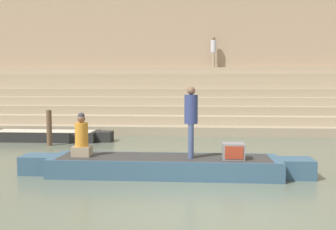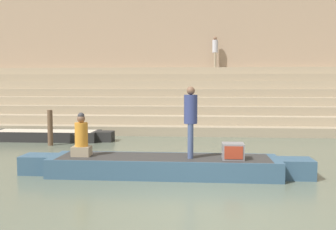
% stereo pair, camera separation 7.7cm
% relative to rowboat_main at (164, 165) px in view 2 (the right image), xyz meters
% --- Properties ---
extents(ground_plane, '(120.00, 120.00, 0.00)m').
position_rel_rowboat_main_xyz_m(ground_plane, '(1.01, -2.45, -0.24)').
color(ground_plane, '#566051').
extents(ghat_steps, '(36.00, 6.23, 3.07)m').
position_rel_rowboat_main_xyz_m(ghat_steps, '(1.01, 10.92, 0.85)').
color(ghat_steps, gray).
rests_on(ghat_steps, ground).
extents(back_wall, '(34.20, 1.28, 8.15)m').
position_rel_rowboat_main_xyz_m(back_wall, '(1.01, 13.72, 3.81)').
color(back_wall, tan).
rests_on(back_wall, ground).
extents(rowboat_main, '(6.90, 1.38, 0.44)m').
position_rel_rowboat_main_xyz_m(rowboat_main, '(0.00, 0.00, 0.00)').
color(rowboat_main, '#33516B').
rests_on(rowboat_main, ground).
extents(person_standing, '(0.31, 0.31, 1.66)m').
position_rel_rowboat_main_xyz_m(person_standing, '(0.63, -0.05, 1.17)').
color(person_standing, '#3D4C75').
rests_on(person_standing, rowboat_main).
extents(person_rowing, '(0.43, 0.34, 1.05)m').
position_rel_rowboat_main_xyz_m(person_rowing, '(-1.97, -0.06, 0.63)').
color(person_rowing, gray).
rests_on(person_rowing, rowboat_main).
extents(tv_set, '(0.49, 0.44, 0.37)m').
position_rel_rowboat_main_xyz_m(tv_set, '(1.61, -0.16, 0.39)').
color(tv_set, slate).
rests_on(tv_set, rowboat_main).
extents(moored_boat_shore, '(5.24, 1.17, 0.38)m').
position_rel_rowboat_main_xyz_m(moored_boat_shore, '(-5.06, 5.36, -0.04)').
color(moored_boat_shore, black).
rests_on(moored_boat_shore, ground).
extents(mooring_post, '(0.18, 0.18, 1.26)m').
position_rel_rowboat_main_xyz_m(mooring_post, '(-4.43, 4.21, 0.39)').
color(mooring_post, brown).
rests_on(mooring_post, ground).
extents(person_on_steps, '(0.31, 0.31, 1.68)m').
position_rel_rowboat_main_xyz_m(person_on_steps, '(1.63, 12.73, 3.81)').
color(person_on_steps, gray).
rests_on(person_on_steps, ghat_steps).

